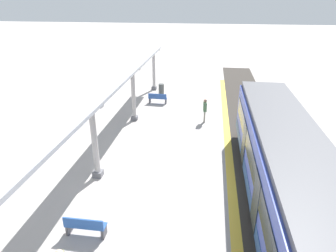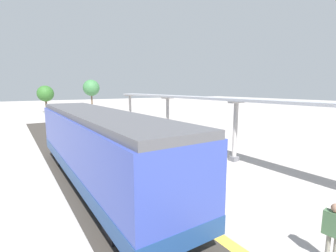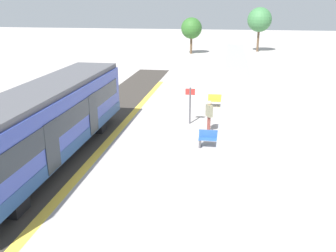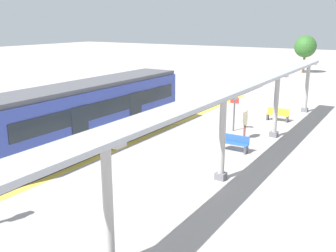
{
  "view_description": "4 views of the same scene",
  "coord_description": "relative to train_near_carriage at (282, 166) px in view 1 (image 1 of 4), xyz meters",
  "views": [
    {
      "loc": [
        -2.05,
        11.83,
        8.11
      ],
      "look_at": [
        0.05,
        -2.83,
        1.65
      ],
      "focal_mm": 32.0,
      "sensor_mm": 36.0,
      "label": 1
    },
    {
      "loc": [
        -8.38,
        -10.04,
        4.51
      ],
      "look_at": [
        -0.05,
        2.7,
        2.13
      ],
      "focal_mm": 26.1,
      "sensor_mm": 36.0,
      "label": 2
    },
    {
      "loc": [
        2.67,
        -13.72,
        6.95
      ],
      "look_at": [
        0.16,
        1.73,
        1.72
      ],
      "focal_mm": 39.79,
      "sensor_mm": 36.0,
      "label": 3
    },
    {
      "loc": [
        9.35,
        -14.3,
        6.6
      ],
      "look_at": [
        -1.02,
        2.25,
        1.29
      ],
      "focal_mm": 40.85,
      "sensor_mm": 36.0,
      "label": 4
    }
  ],
  "objects": [
    {
      "name": "train_near_carriage",
      "position": [
        0.0,
        0.0,
        0.0
      ],
      "size": [
        2.65,
        13.56,
        3.48
      ],
      "color": "#3446A4",
      "rests_on": "ground"
    },
    {
      "name": "trash_bin",
      "position": [
        7.34,
        -14.53,
        -1.37
      ],
      "size": [
        0.48,
        0.48,
        0.93
      ],
      "primitive_type": "cylinder",
      "color": "#494D4B",
      "rests_on": "ground"
    },
    {
      "name": "trackbed",
      "position": [
        -0.01,
        -0.92,
        -1.83
      ],
      "size": [
        3.2,
        50.79,
        0.01
      ],
      "primitive_type": "cube",
      "color": "#38332D",
      "rests_on": "ground"
    },
    {
      "name": "bench_far_end",
      "position": [
        7.27,
        2.94,
        -1.39
      ],
      "size": [
        1.5,
        0.44,
        0.86
      ],
      "color": "#2A57A4",
      "rests_on": "ground"
    },
    {
      "name": "canopy_pillar_third",
      "position": [
        8.23,
        -0.92,
        0.06
      ],
      "size": [
        1.1,
        0.44,
        3.73
      ],
      "color": "slate",
      "rests_on": "ground"
    },
    {
      "name": "canopy_pillar_second",
      "position": [
        8.23,
        -8.24,
        0.06
      ],
      "size": [
        1.1,
        0.44,
        3.73
      ],
      "color": "slate",
      "rests_on": "ground"
    },
    {
      "name": "ground_plane",
      "position": [
        5.14,
        -0.92,
        -1.83
      ],
      "size": [
        176.0,
        176.0,
        0.0
      ],
      "primitive_type": "plane",
      "color": "#ADA59F"
    },
    {
      "name": "tactile_edge_strip",
      "position": [
        1.81,
        -0.92,
        -1.83
      ],
      "size": [
        0.43,
        38.79,
        0.01
      ],
      "primitive_type": "cube",
      "color": "yellow",
      "rests_on": "ground"
    },
    {
      "name": "passenger_waiting_near_edge",
      "position": [
        3.31,
        -8.52,
        -0.78
      ],
      "size": [
        0.27,
        0.51,
        1.68
      ],
      "color": "gray",
      "rests_on": "ground"
    },
    {
      "name": "bench_mid_platform",
      "position": [
        7.22,
        -11.96,
        -1.39
      ],
      "size": [
        1.52,
        0.5,
        0.86
      ],
      "color": "#2B509A",
      "rests_on": "ground"
    },
    {
      "name": "canopy_beam",
      "position": [
        8.23,
        -0.71,
        1.98
      ],
      "size": [
        1.2,
        31.03,
        0.16
      ],
      "primitive_type": "cube",
      "color": "#A8AAB2",
      "rests_on": "canopy_pillar_nearest"
    },
    {
      "name": "canopy_pillar_nearest",
      "position": [
        8.23,
        -15.83,
        0.06
      ],
      "size": [
        1.1,
        0.44,
        3.73
      ],
      "color": "slate",
      "rests_on": "ground"
    }
  ]
}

